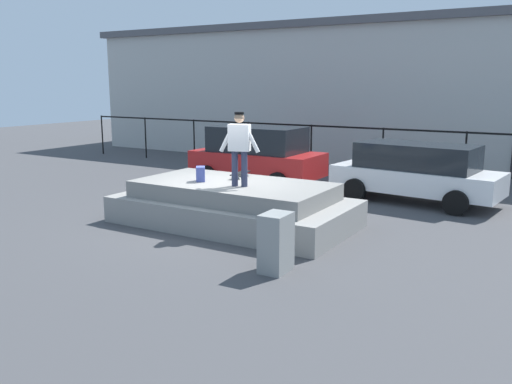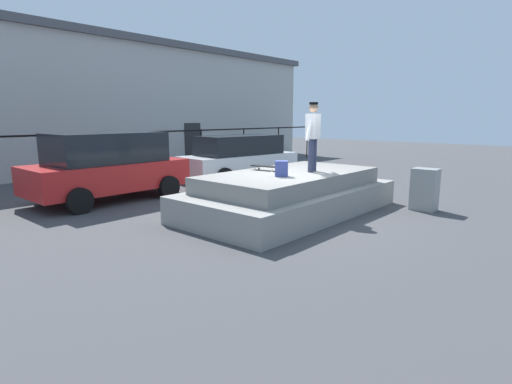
% 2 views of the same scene
% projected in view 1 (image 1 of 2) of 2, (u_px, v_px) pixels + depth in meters
% --- Properties ---
extents(ground_plane, '(60.00, 60.00, 0.00)m').
position_uv_depth(ground_plane, '(220.00, 224.00, 12.72)').
color(ground_plane, '#424244').
extents(concrete_ledge, '(5.51, 2.87, 1.00)m').
position_uv_depth(concrete_ledge, '(234.00, 205.00, 12.68)').
color(concrete_ledge, gray).
rests_on(concrete_ledge, ground_plane).
extents(skateboarder, '(0.92, 0.36, 1.64)m').
position_uv_depth(skateboarder, '(239.00, 144.00, 11.88)').
color(skateboarder, '#2D334C').
rests_on(skateboarder, concrete_ledge).
extents(skateboard, '(0.31, 0.80, 0.12)m').
position_uv_depth(skateboard, '(240.00, 173.00, 13.17)').
color(skateboard, black).
rests_on(skateboard, concrete_ledge).
extents(backpack, '(0.32, 0.34, 0.35)m').
position_uv_depth(backpack, '(201.00, 174.00, 12.66)').
color(backpack, '#3F4C99').
rests_on(backpack, concrete_ledge).
extents(car_red_hatchback_near, '(4.22, 2.16, 1.88)m').
position_uv_depth(car_red_hatchback_near, '(257.00, 154.00, 17.59)').
color(car_red_hatchback_near, '#B21E1E').
rests_on(car_red_hatchback_near, ground_plane).
extents(car_white_hatchback_mid, '(4.65, 2.32, 1.63)m').
position_uv_depth(car_white_hatchback_mid, '(416.00, 171.00, 14.92)').
color(car_white_hatchback_mid, white).
rests_on(car_white_hatchback_mid, ground_plane).
extents(utility_box, '(0.45, 0.61, 1.05)m').
position_uv_depth(utility_box, '(276.00, 243.00, 9.46)').
color(utility_box, gray).
rests_on(utility_box, ground_plane).
extents(fence_row, '(24.06, 0.06, 1.78)m').
position_uv_depth(fence_row, '(346.00, 140.00, 18.98)').
color(fence_row, black).
rests_on(fence_row, ground_plane).
extents(warehouse_building, '(28.47, 7.55, 5.76)m').
position_uv_depth(warehouse_building, '(399.00, 91.00, 23.77)').
color(warehouse_building, '#B2B2AD').
rests_on(warehouse_building, ground_plane).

